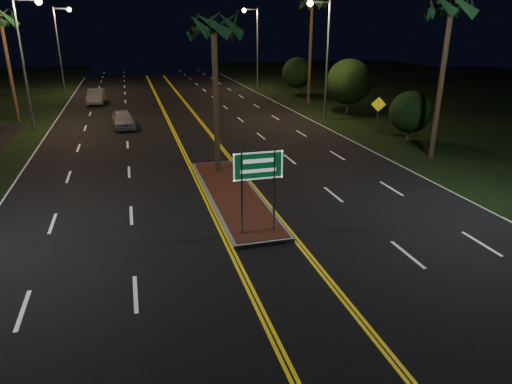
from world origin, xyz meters
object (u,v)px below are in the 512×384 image
object	(u,v)px
median_island	(233,195)
shrub_near	(410,112)
palm_median	(214,26)
shrub_mid	(349,82)
car_far	(96,95)
warning_sign	(378,109)
palm_left_far	(0,18)
streetlight_right_far	(254,39)
palm_right_near	(452,6)
highway_sign	(258,174)
car_near	(123,118)
palm_right_far	(312,3)
shrub_far	(297,73)
streetlight_left_far	(61,40)
streetlight_right_mid	(323,47)
streetlight_left_mid	(27,50)

from	to	relation	value
median_island	shrub_near	bearing A→B (deg)	27.41
palm_median	shrub_mid	world-z (taller)	palm_median
car_far	warning_sign	bearing A→B (deg)	-39.21
warning_sign	shrub_mid	bearing A→B (deg)	105.42
warning_sign	palm_left_far	bearing A→B (deg)	-178.81
streetlight_right_far	palm_right_near	size ratio (longest dim) A/B	0.97
highway_sign	car_near	size ratio (longest dim) A/B	0.71
palm_right_far	car_far	world-z (taller)	palm_right_far
highway_sign	shrub_far	xyz separation A→B (m)	(13.80, 33.20, -0.07)
streetlight_left_far	car_far	bearing A→B (deg)	-68.04
streetlight_right_mid	palm_left_far	size ratio (longest dim) A/B	1.02
streetlight_right_mid	palm_left_far	xyz separation A→B (m)	(-23.41, 6.00, 2.09)
palm_right_near	car_far	distance (m)	33.08
highway_sign	warning_sign	world-z (taller)	highway_sign
palm_right_far	streetlight_left_mid	bearing A→B (deg)	-165.63
highway_sign	shrub_mid	size ratio (longest dim) A/B	0.69
palm_left_far	shrub_far	world-z (taller)	palm_left_far
palm_median	shrub_far	size ratio (longest dim) A/B	2.10
shrub_far	streetlight_right_far	bearing A→B (deg)	117.98
streetlight_right_far	shrub_far	distance (m)	7.56
palm_right_near	shrub_far	world-z (taller)	palm_right_near
streetlight_left_far	streetlight_right_mid	distance (m)	30.57
palm_median	shrub_far	xyz separation A→B (m)	(13.80, 25.50, -4.94)
palm_median	streetlight_right_far	bearing A→B (deg)	71.38
shrub_mid	warning_sign	xyz separation A→B (m)	(-1.06, -6.91, -1.10)
median_island	shrub_mid	bearing A→B (deg)	50.53
shrub_far	warning_sign	world-z (taller)	shrub_far
streetlight_right_mid	palm_left_far	world-z (taller)	streetlight_right_mid
highway_sign	palm_median	size ratio (longest dim) A/B	0.39
median_island	palm_left_far	world-z (taller)	palm_left_far
car_near	streetlight_left_far	bearing A→B (deg)	100.47
shrub_far	car_near	xyz separation A→B (m)	(-18.50, -12.69, -1.59)
palm_right_far	shrub_far	bearing A→B (deg)	80.54
median_island	palm_right_near	bearing A→B (deg)	13.50
car_near	car_far	size ratio (longest dim) A/B	0.93
streetlight_right_far	palm_right_near	world-z (taller)	palm_right_near
shrub_near	highway_sign	bearing A→B (deg)	-140.31
median_island	palm_right_near	xyz separation A→B (m)	(12.50, 3.00, 8.13)
shrub_mid	streetlight_right_far	bearing A→B (deg)	100.66
shrub_near	warning_sign	world-z (taller)	shrub_near
warning_sign	streetlight_left_far	bearing A→B (deg)	155.36
shrub_mid	car_far	size ratio (longest dim) A/B	0.96
median_island	shrub_mid	distance (m)	22.18
streetlight_right_far	palm_median	world-z (taller)	streetlight_right_far
palm_right_far	shrub_far	size ratio (longest dim) A/B	2.60
streetlight_right_mid	shrub_near	size ratio (longest dim) A/B	2.73
palm_left_far	warning_sign	size ratio (longest dim) A/B	3.53
palm_left_far	palm_right_near	world-z (taller)	palm_right_near
shrub_near	palm_median	bearing A→B (deg)	-165.47
palm_right_near	warning_sign	xyz separation A→B (m)	(0.44, 7.09, -6.59)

